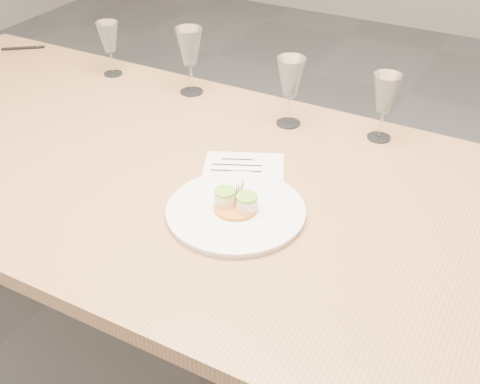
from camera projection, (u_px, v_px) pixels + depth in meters
The scene contains 9 objects.
ground at pixel (208, 369), 1.94m from camera, with size 7.00×7.00×0.00m, color slate.
dining_table at pixel (200, 197), 1.55m from camera, with size 2.40×1.00×0.75m.
dinner_plate at pixel (236, 210), 1.37m from camera, with size 0.32×0.32×0.08m.
recipe_sheet at pixel (242, 179), 1.50m from camera, with size 0.29×0.32×0.00m.
ballpoint_pen at pixel (23, 48), 2.21m from camera, with size 0.13×0.10×0.01m.
wine_glass_0 at pixel (109, 38), 1.95m from camera, with size 0.07×0.07×0.18m.
wine_glass_1 at pixel (189, 48), 1.83m from camera, with size 0.08×0.08×0.21m.
wine_glass_2 at pixel (291, 79), 1.66m from camera, with size 0.08×0.08×0.20m.
wine_glass_3 at pixel (385, 95), 1.59m from camera, with size 0.08×0.08×0.19m.
Camera 1 is at (0.70, -1.07, 1.58)m, focal length 45.00 mm.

